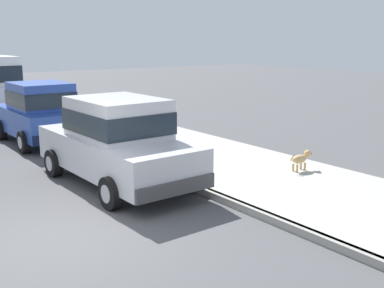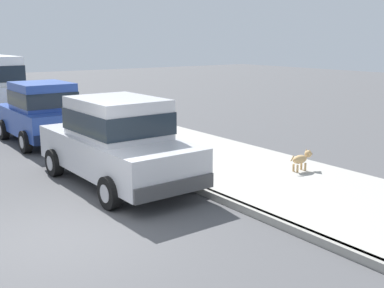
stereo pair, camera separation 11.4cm
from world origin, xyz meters
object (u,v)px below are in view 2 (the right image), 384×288
object	(u,v)px
car_silver_sedan	(117,140)
fire_hydrant	(147,144)
car_blue_hatchback	(42,112)
dog_tan	(302,159)

from	to	relation	value
car_silver_sedan	fire_hydrant	size ratio (longest dim) A/B	6.39
car_blue_hatchback	car_silver_sedan	bearing A→B (deg)	-91.14
fire_hydrant	dog_tan	bearing A→B (deg)	-56.52
car_silver_sedan	car_blue_hatchback	world-z (taller)	car_silver_sedan
car_blue_hatchback	dog_tan	xyz separation A→B (m)	(3.63, -7.22, -0.55)
car_silver_sedan	fire_hydrant	world-z (taller)	car_silver_sedan
car_blue_hatchback	fire_hydrant	world-z (taller)	car_blue_hatchback
car_blue_hatchback	dog_tan	bearing A→B (deg)	-63.32
car_silver_sedan	dog_tan	world-z (taller)	car_silver_sedan
fire_hydrant	car_blue_hatchback	bearing A→B (deg)	110.11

